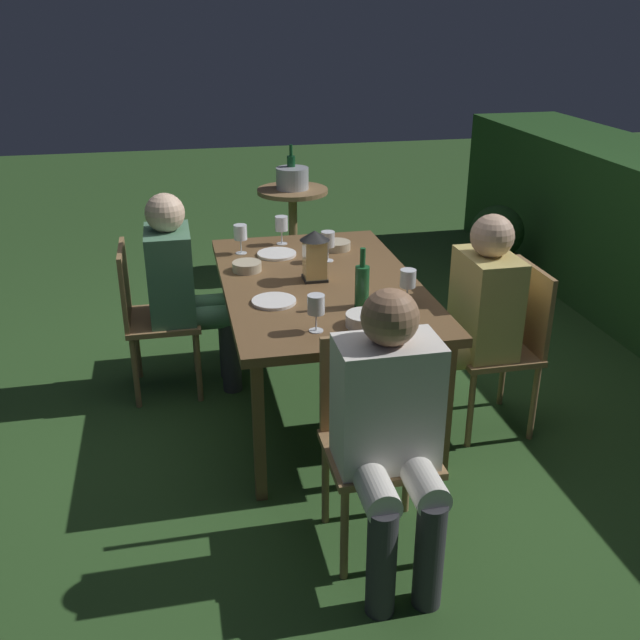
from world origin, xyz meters
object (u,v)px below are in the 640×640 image
person_in_green (183,284)px  lantern_centerpiece (315,253)px  green_bottle_on_table (362,285)px  dining_table (320,291)px  wine_glass_d (316,306)px  side_table (293,217)px  potted_plant_by_hedge (496,244)px  wine_glass_a (281,225)px  wine_glass_c (328,241)px  wine_glass_b (240,234)px  bowl_olives (337,245)px  bowl_bread (365,319)px  person_in_mustard (472,316)px  chair_head_far (375,433)px  person_in_cream (391,426)px  plate_b (274,301)px  chair_side_right_b (506,340)px  bowl_salad (247,266)px  plate_a (277,254)px  ice_bucket (292,177)px  chair_side_left_a (149,312)px  wine_glass_e (408,280)px

person_in_green → lantern_centerpiece: 0.80m
green_bottle_on_table → dining_table: bearing=-162.4°
green_bottle_on_table → wine_glass_d: green_bottle_on_table is taller
side_table → potted_plant_by_hedge: side_table is taller
lantern_centerpiece → wine_glass_a: (-0.64, -0.07, -0.03)m
wine_glass_c → side_table: bearing=176.1°
wine_glass_b → bowl_olives: wine_glass_b is taller
bowl_bread → wine_glass_c: bearing=178.1°
bowl_olives → wine_glass_c: bearing=-26.3°
person_in_mustard → wine_glass_d: bearing=-74.1°
chair_head_far → bowl_bread: bearing=170.7°
wine_glass_d → side_table: 2.88m
wine_glass_a → wine_glass_b: 0.29m
person_in_mustard → wine_glass_d: 0.90m
person_in_cream → plate_b: 1.06m
chair_side_right_b → wine_glass_b: 1.58m
wine_glass_c → person_in_mustard: bearing=41.3°
dining_table → person_in_green: size_ratio=1.43×
green_bottle_on_table → plate_b: size_ratio=1.36×
person_in_green → lantern_centerpiece: (0.35, 0.67, 0.25)m
bowl_salad → chair_side_right_b: bearing=64.3°
person_in_cream → plate_a: bearing=-174.8°
person_in_mustard → ice_bucket: size_ratio=3.35×
green_bottle_on_table → plate_b: 0.43m
wine_glass_b → bowl_bread: size_ratio=1.00×
plate_a → bowl_bread: size_ratio=1.31×
chair_side_left_a → ice_bucket: bearing=148.6°
wine_glass_e → side_table: bearing=-177.7°
person_in_cream → plate_a: 1.73m
bowl_salad → potted_plant_by_hedge: size_ratio=0.25×
lantern_centerpiece → green_bottle_on_table: 0.43m
dining_table → plate_b: bearing=-48.3°
wine_glass_e → bowl_salad: 0.93m
plate_a → plate_b: same height
plate_b → bowl_salad: bearing=-171.1°
dining_table → plate_a: 0.49m
chair_head_far → wine_glass_a: 1.77m
bowl_olives → bowl_bread: size_ratio=0.96×
chair_side_left_a → plate_a: chair_side_left_a is taller
plate_a → side_table: 1.83m
wine_glass_d → wine_glass_c: bearing=164.5°
wine_glass_d → chair_side_left_a: bearing=-142.7°
green_bottle_on_table → person_in_mustard: bearing=91.1°
plate_a → wine_glass_d: bearing=0.6°
wine_glass_c → plate_a: (-0.16, -0.26, -0.11)m
chair_side_right_b → plate_a: (-0.83, -1.05, 0.26)m
wine_glass_a → wine_glass_b: bearing=-63.6°
person_in_mustard → ice_bucket: bearing=-170.0°
chair_side_left_a → side_table: chair_side_left_a is taller
chair_head_far → bowl_salad: chair_head_far is taller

